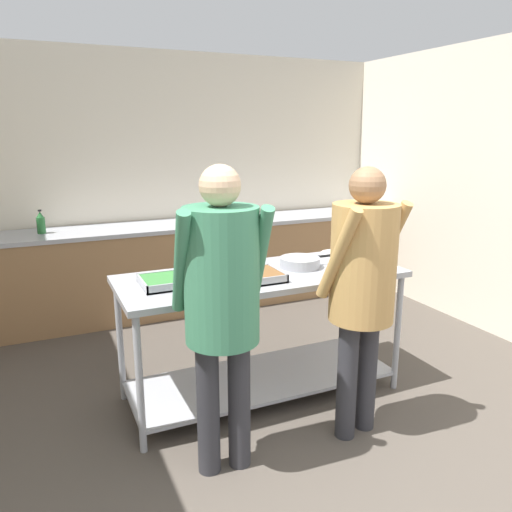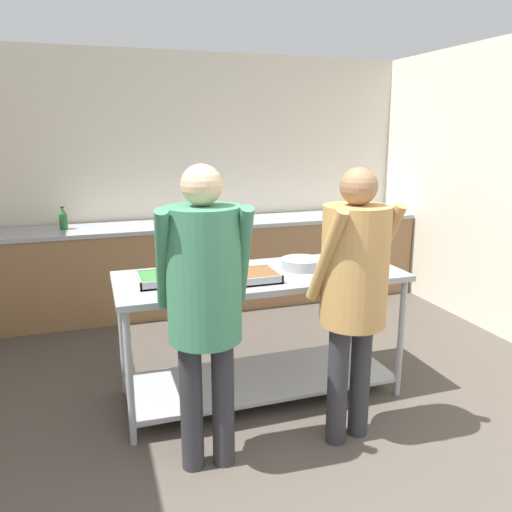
# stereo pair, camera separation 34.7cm
# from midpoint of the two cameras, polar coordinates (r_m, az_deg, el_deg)

# --- Properties ---
(wall_rear) EXTENTS (4.74, 0.06, 2.65)m
(wall_rear) POSITION_cam_midpoint_polar(r_m,az_deg,el_deg) (5.57, -10.32, 8.49)
(wall_rear) COLOR beige
(wall_rear) RESTS_ON ground_plane
(wall_right) EXTENTS (0.06, 4.34, 2.65)m
(wall_right) POSITION_cam_midpoint_polar(r_m,az_deg,el_deg) (4.95, 24.14, 6.82)
(wall_right) COLOR beige
(wall_right) RESTS_ON ground_plane
(back_counter) EXTENTS (4.58, 0.65, 0.92)m
(back_counter) POSITION_cam_midpoint_polar(r_m,az_deg,el_deg) (5.37, -8.96, -1.03)
(back_counter) COLOR olive
(back_counter) RESTS_ON ground_plane
(serving_counter) EXTENTS (1.95, 0.76, 0.90)m
(serving_counter) POSITION_cam_midpoint_polar(r_m,az_deg,el_deg) (3.49, -2.18, -6.66)
(serving_counter) COLOR #9EA0A8
(serving_counter) RESTS_ON ground_plane
(serving_tray_vegetables) EXTENTS (0.47, 0.30, 0.05)m
(serving_tray_vegetables) POSITION_cam_midpoint_polar(r_m,az_deg,el_deg) (3.23, -11.91, -2.75)
(serving_tray_vegetables) COLOR #9EA0A8
(serving_tray_vegetables) RESTS_ON serving_counter
(serving_tray_roast) EXTENTS (0.38, 0.30, 0.05)m
(serving_tray_roast) POSITION_cam_midpoint_polar(r_m,az_deg,el_deg) (3.24, -3.48, -2.42)
(serving_tray_roast) COLOR #9EA0A8
(serving_tray_roast) RESTS_ON serving_counter
(sauce_pan) EXTENTS (0.43, 0.29, 0.07)m
(sauce_pan) POSITION_cam_midpoint_polar(r_m,az_deg,el_deg) (3.54, 2.29, -0.72)
(sauce_pan) COLOR #9EA0A8
(sauce_pan) RESTS_ON serving_counter
(plate_stack) EXTENTS (0.26, 0.26, 0.05)m
(plate_stack) POSITION_cam_midpoint_polar(r_m,az_deg,el_deg) (3.80, 6.72, -0.01)
(plate_stack) COLOR white
(plate_stack) RESTS_ON serving_counter
(guest_serving_left) EXTENTS (0.51, 0.39, 1.69)m
(guest_serving_left) POSITION_cam_midpoint_polar(r_m,az_deg,el_deg) (2.60, -7.76, -4.18)
(guest_serving_left) COLOR #2D2D33
(guest_serving_left) RESTS_ON ground_plane
(guest_serving_right) EXTENTS (0.53, 0.40, 1.66)m
(guest_serving_right) POSITION_cam_midpoint_polar(r_m,az_deg,el_deg) (2.95, 8.82, -2.45)
(guest_serving_right) COLOR #2D2D33
(guest_serving_right) RESTS_ON ground_plane
(water_bottle) EXTENTS (0.08, 0.08, 0.22)m
(water_bottle) POSITION_cam_midpoint_polar(r_m,az_deg,el_deg) (5.10, -25.20, 3.44)
(water_bottle) COLOR #23602D
(water_bottle) RESTS_ON back_counter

